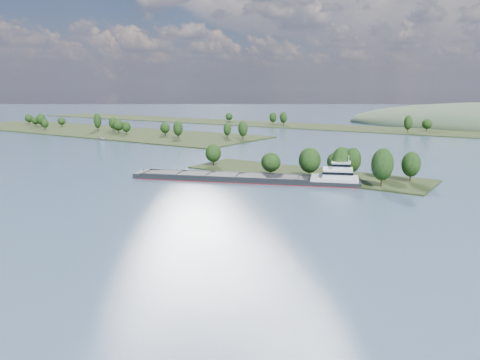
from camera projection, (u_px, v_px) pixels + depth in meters
The scene contains 6 objects.
ground at pixel (220, 204), 143.14m from camera, with size 1800.00×1800.00×0.00m, color #3B4D67.
tree_island at pixel (321, 167), 186.34m from camera, with size 100.00×32.23×15.03m.
left_bank at pixel (93, 130), 380.81m from camera, with size 300.00×80.00×16.05m.
back_shoreline at pixel (436, 132), 367.81m from camera, with size 900.00×60.00×14.91m.
cargo_barge at pixel (260, 178), 177.35m from camera, with size 84.98×41.22×11.80m.
motorboat at pixel (102, 138), 317.40m from camera, with size 2.11×5.60×2.16m, color silver.
Camera 1 is at (81.55, 7.33, 35.15)m, focal length 35.00 mm.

